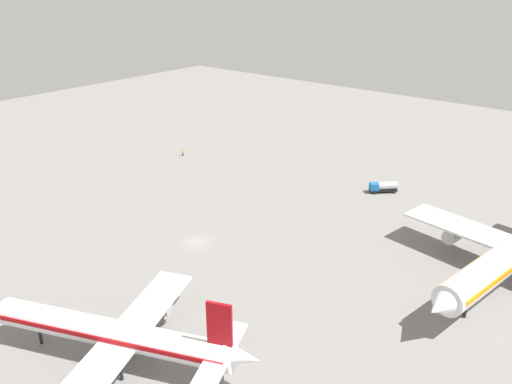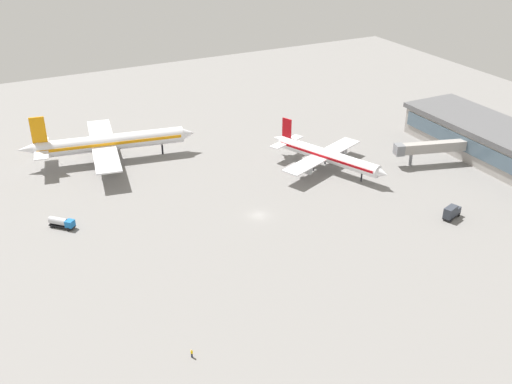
# 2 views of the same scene
# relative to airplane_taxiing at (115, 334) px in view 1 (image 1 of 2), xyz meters

# --- Properties ---
(ground) EXTENTS (288.00, 288.00, 0.00)m
(ground) POSITION_rel_airplane_taxiing_xyz_m (-15.13, 29.29, -4.31)
(ground) COLOR gray
(airplane_taxiing) EXTENTS (37.17, 30.71, 11.87)m
(airplane_taxiing) POSITION_rel_airplane_taxiing_xyz_m (0.00, 0.00, 0.00)
(airplane_taxiing) COLOR white
(airplane_taxiing) RESTS_ON ground
(fuel_truck) EXTENTS (5.80, 5.80, 2.50)m
(fuel_truck) POSITION_rel_airplane_taxiing_xyz_m (0.97, 73.49, -2.93)
(fuel_truck) COLOR black
(fuel_truck) RESTS_ON ground
(ground_crew_worker) EXTENTS (0.58, 0.40, 1.67)m
(ground_crew_worker) POSITION_rel_airplane_taxiing_xyz_m (-53.93, 62.19, -3.47)
(ground_crew_worker) COLOR #1E2338
(ground_crew_worker) RESTS_ON ground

